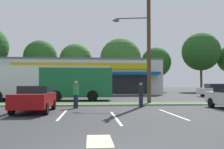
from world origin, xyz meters
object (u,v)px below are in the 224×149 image
car_2 (35,98)px  pedestrian_near_bench (76,94)px  utility_pole (147,40)px  car_1 (216,90)px  pedestrian_by_pole (141,95)px  city_bus (48,82)px

car_2 → pedestrian_near_bench: bearing=134.0°
utility_pole → car_2: (-7.54, -5.06, -4.30)m
car_1 → car_2: (-18.63, -15.89, -0.04)m
utility_pole → car_1: utility_pole is taller
utility_pole → pedestrian_by_pole: (-0.97, -2.41, -4.23)m
pedestrian_near_bench → city_bus: bearing=-167.4°
car_2 → car_1: bearing=130.5°
utility_pole → pedestrian_near_bench: 7.42m
city_bus → utility_pole: bearing=148.9°
utility_pole → car_2: bearing=-146.1°
car_1 → car_2: 24.49m
car_2 → pedestrian_by_pole: (6.57, 2.65, 0.07)m
car_2 → pedestrian_near_bench: 3.02m
car_1 → pedestrian_near_bench: pedestrian_near_bench is taller
city_bus → car_1: bearing=-164.1°
car_2 → utility_pole: bearing=123.9°
car_1 → pedestrian_near_bench: 21.48m
car_2 → pedestrian_by_pole: 7.08m
utility_pole → city_bus: size_ratio=0.78×
car_2 → pedestrian_by_pole: size_ratio=2.68×
pedestrian_near_bench → pedestrian_by_pole: 4.43m
city_bus → car_2: size_ratio=2.70×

